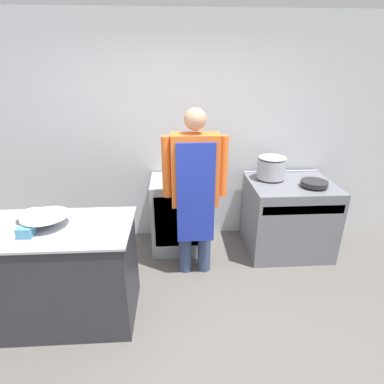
% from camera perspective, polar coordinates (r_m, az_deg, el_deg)
% --- Properties ---
extents(ground_plane, '(14.00, 14.00, 0.00)m').
position_cam_1_polar(ground_plane, '(2.66, -0.60, -29.87)').
color(ground_plane, '#5B5651').
extents(wall_back, '(8.00, 0.05, 2.70)m').
position_cam_1_polar(wall_back, '(3.72, -2.25, 10.78)').
color(wall_back, silver).
rests_on(wall_back, ground_plane).
extents(prep_counter, '(1.32, 0.71, 0.92)m').
position_cam_1_polar(prep_counter, '(2.93, -24.02, -14.01)').
color(prep_counter, '#2D2D33').
rests_on(prep_counter, ground_plane).
extents(stove, '(0.96, 0.80, 0.90)m').
position_cam_1_polar(stove, '(3.82, 17.73, -4.47)').
color(stove, slate).
rests_on(stove, ground_plane).
extents(fridge_unit, '(0.60, 0.60, 0.90)m').
position_cam_1_polar(fridge_unit, '(3.69, -2.85, -4.22)').
color(fridge_unit, '#93999E').
rests_on(fridge_unit, ground_plane).
extents(person_cook, '(0.65, 0.24, 1.78)m').
position_cam_1_polar(person_cook, '(3.00, 0.57, 1.18)').
color(person_cook, '#38476B').
rests_on(person_cook, ground_plane).
extents(mixing_bowl, '(0.38, 0.38, 0.09)m').
position_cam_1_polar(mixing_bowl, '(2.71, -26.01, -4.96)').
color(mixing_bowl, '#B2B5BC').
rests_on(mixing_bowl, prep_counter).
extents(small_bowl, '(0.24, 0.24, 0.06)m').
position_cam_1_polar(small_bowl, '(2.87, -28.11, -4.14)').
color(small_bowl, '#B2B5BC').
rests_on(small_bowl, prep_counter).
extents(plastic_tub, '(0.11, 0.11, 0.08)m').
position_cam_1_polar(plastic_tub, '(2.62, -29.09, -6.60)').
color(plastic_tub, teal).
rests_on(plastic_tub, prep_counter).
extents(stock_pot, '(0.33, 0.33, 0.28)m').
position_cam_1_polar(stock_pot, '(3.65, 14.89, 4.73)').
color(stock_pot, '#B2B5BC').
rests_on(stock_pot, stove).
extents(saute_pan, '(0.29, 0.29, 0.05)m').
position_cam_1_polar(saute_pan, '(3.60, 22.25, 1.57)').
color(saute_pan, '#262628').
rests_on(saute_pan, stove).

